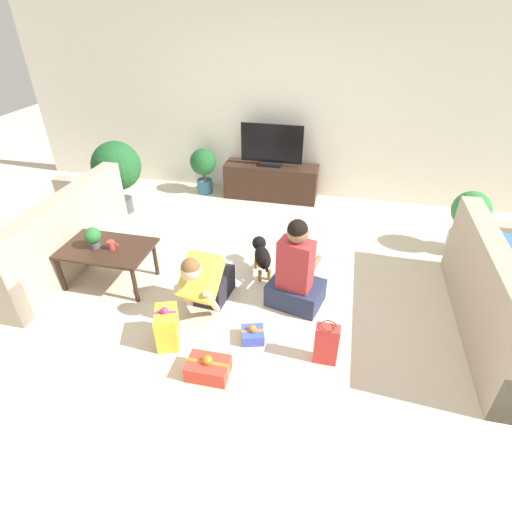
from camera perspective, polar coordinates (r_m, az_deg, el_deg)
ground_plane at (r=4.22m, az=-0.25°, el=-5.29°), size 16.00×16.00×0.00m
wall_back at (r=6.04m, az=5.70°, el=20.44°), size 8.40×0.06×2.60m
sofa_left at (r=5.08m, az=-27.50°, el=2.01°), size 0.91×2.08×0.87m
coffee_table at (r=4.44m, az=-20.68°, el=0.66°), size 0.96×0.60×0.45m
tv_console at (r=6.14m, az=2.15°, el=10.58°), size 1.39×0.40×0.52m
tv at (r=5.96m, az=2.25°, el=15.21°), size 0.90×0.20×0.60m
potted_plant_back_left at (r=6.29m, az=-7.52°, el=12.65°), size 0.40×0.40×0.70m
potted_plant_corner_left at (r=5.86m, az=-19.28°, el=11.82°), size 0.66×0.66×1.01m
potted_plant_corner_right at (r=5.27m, az=28.06°, el=4.74°), size 0.43×0.43×0.78m
person_kneeling at (r=3.88m, az=-7.17°, el=-3.54°), size 0.39×0.77×0.74m
person_sitting at (r=3.88m, az=5.71°, el=-2.66°), size 0.60×0.56×0.97m
dog at (r=4.41m, az=0.82°, el=0.25°), size 0.32×0.56×0.35m
gift_box_a at (r=3.41m, az=-6.86°, el=-15.61°), size 0.35×0.24×0.21m
gift_box_b at (r=3.66m, az=-12.58°, el=-9.89°), size 0.27×0.34×0.40m
gift_box_c at (r=3.68m, az=-0.48°, el=-11.16°), size 0.25×0.24×0.16m
gift_bag_a at (r=3.46m, az=10.00°, el=-12.26°), size 0.20×0.13×0.40m
mug at (r=4.33m, az=-19.93°, el=1.48°), size 0.12×0.08×0.09m
tabletop_plant at (r=4.39m, az=-22.29°, el=2.56°), size 0.17×0.17×0.22m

